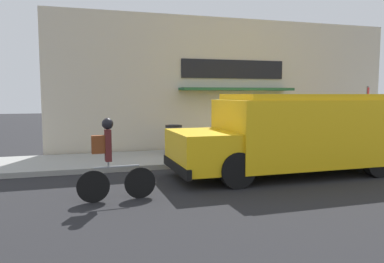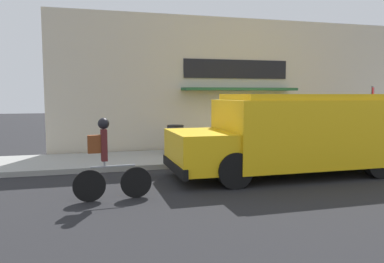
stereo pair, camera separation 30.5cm
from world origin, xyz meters
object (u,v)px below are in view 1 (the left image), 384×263
at_px(cyclist, 111,160).
at_px(trash_bin, 174,140).
at_px(stop_sign_post, 367,107).
at_px(school_bus, 301,132).

relative_size(cyclist, trash_bin, 1.74).
bearing_deg(stop_sign_post, school_bus, -151.08).
distance_m(school_bus, trash_bin, 4.36).
height_order(stop_sign_post, trash_bin, stop_sign_post).
bearing_deg(cyclist, trash_bin, 58.63).
distance_m(cyclist, trash_bin, 5.21).
bearing_deg(school_bus, stop_sign_post, 28.31).
xyz_separation_m(cyclist, stop_sign_post, (9.40, 3.57, 0.85)).
relative_size(stop_sign_post, trash_bin, 2.37).
height_order(school_bus, stop_sign_post, stop_sign_post).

